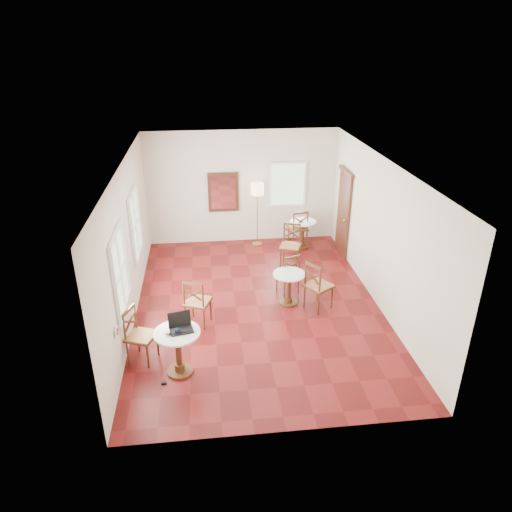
{
  "coord_description": "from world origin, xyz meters",
  "views": [
    {
      "loc": [
        -1.01,
        -8.44,
        5.14
      ],
      "look_at": [
        0.0,
        0.3,
        1.0
      ],
      "focal_mm": 33.05,
      "sensor_mm": 36.0,
      "label": 1
    }
  ],
  "objects_px": {
    "cafe_table_near": "(178,348)",
    "cafe_table_mid": "(289,285)",
    "floor_lamp": "(257,193)",
    "power_adapter": "(164,383)",
    "cafe_table_back": "(303,231)",
    "chair_back_b": "(291,245)",
    "mouse": "(169,334)",
    "chair_near_a": "(197,302)",
    "chair_near_b": "(140,335)",
    "navy_mug": "(177,331)",
    "laptop": "(180,325)",
    "chair_mid_b": "(318,286)",
    "chair_back_a": "(298,228)",
    "chair_mid_a": "(288,273)",
    "water_glass": "(167,335)"
  },
  "relations": [
    {
      "from": "chair_near_b",
      "to": "laptop",
      "type": "bearing_deg",
      "value": -93.94
    },
    {
      "from": "chair_mid_b",
      "to": "navy_mug",
      "type": "height_order",
      "value": "chair_mid_b"
    },
    {
      "from": "chair_back_b",
      "to": "floor_lamp",
      "type": "height_order",
      "value": "floor_lamp"
    },
    {
      "from": "cafe_table_back",
      "to": "laptop",
      "type": "bearing_deg",
      "value": -122.38
    },
    {
      "from": "water_glass",
      "to": "power_adapter",
      "type": "height_order",
      "value": "water_glass"
    },
    {
      "from": "mouse",
      "to": "laptop",
      "type": "bearing_deg",
      "value": 60.27
    },
    {
      "from": "chair_back_a",
      "to": "laptop",
      "type": "height_order",
      "value": "laptop"
    },
    {
      "from": "chair_back_b",
      "to": "mouse",
      "type": "relative_size",
      "value": 9.79
    },
    {
      "from": "chair_near_a",
      "to": "navy_mug",
      "type": "relative_size",
      "value": 9.05
    },
    {
      "from": "water_glass",
      "to": "chair_back_a",
      "type": "bearing_deg",
      "value": 58.46
    },
    {
      "from": "cafe_table_near",
      "to": "chair_near_a",
      "type": "xyz_separation_m",
      "value": [
        0.31,
        1.44,
        0.0
      ]
    },
    {
      "from": "chair_mid_a",
      "to": "floor_lamp",
      "type": "distance_m",
      "value": 2.84
    },
    {
      "from": "power_adapter",
      "to": "chair_near_a",
      "type": "bearing_deg",
      "value": 71.73
    },
    {
      "from": "chair_mid_a",
      "to": "chair_near_b",
      "type": "bearing_deg",
      "value": 14.69
    },
    {
      "from": "cafe_table_near",
      "to": "floor_lamp",
      "type": "xyz_separation_m",
      "value": [
        1.91,
        5.15,
        0.94
      ]
    },
    {
      "from": "mouse",
      "to": "chair_mid_b",
      "type": "bearing_deg",
      "value": 51.33
    },
    {
      "from": "chair_mid_b",
      "to": "power_adapter",
      "type": "relative_size",
      "value": 12.39
    },
    {
      "from": "cafe_table_mid",
      "to": "chair_back_b",
      "type": "xyz_separation_m",
      "value": [
        0.37,
        1.84,
        0.07
      ]
    },
    {
      "from": "cafe_table_near",
      "to": "cafe_table_mid",
      "type": "xyz_separation_m",
      "value": [
        2.2,
        2.0,
        -0.06
      ]
    },
    {
      "from": "mouse",
      "to": "power_adapter",
      "type": "bearing_deg",
      "value": -105.25
    },
    {
      "from": "chair_near_a",
      "to": "laptop",
      "type": "distance_m",
      "value": 1.42
    },
    {
      "from": "cafe_table_back",
      "to": "chair_near_b",
      "type": "height_order",
      "value": "chair_near_b"
    },
    {
      "from": "laptop",
      "to": "chair_mid_b",
      "type": "bearing_deg",
      "value": 19.63
    },
    {
      "from": "chair_mid_a",
      "to": "mouse",
      "type": "xyz_separation_m",
      "value": [
        -2.4,
        -2.58,
        0.37
      ]
    },
    {
      "from": "navy_mug",
      "to": "power_adapter",
      "type": "relative_size",
      "value": 1.3
    },
    {
      "from": "cafe_table_back",
      "to": "power_adapter",
      "type": "height_order",
      "value": "cafe_table_back"
    },
    {
      "from": "floor_lamp",
      "to": "power_adapter",
      "type": "relative_size",
      "value": 19.95
    },
    {
      "from": "cafe_table_back",
      "to": "cafe_table_near",
      "type": "bearing_deg",
      "value": -122.41
    },
    {
      "from": "cafe_table_mid",
      "to": "chair_near_b",
      "type": "relative_size",
      "value": 0.71
    },
    {
      "from": "chair_back_a",
      "to": "chair_back_b",
      "type": "distance_m",
      "value": 1.19
    },
    {
      "from": "mouse",
      "to": "navy_mug",
      "type": "xyz_separation_m",
      "value": [
        0.12,
        0.03,
        0.02
      ]
    },
    {
      "from": "cafe_table_near",
      "to": "chair_near_a",
      "type": "height_order",
      "value": "chair_near_a"
    },
    {
      "from": "chair_back_a",
      "to": "cafe_table_mid",
      "type": "bearing_deg",
      "value": 67.47
    },
    {
      "from": "chair_back_b",
      "to": "chair_near_a",
      "type": "bearing_deg",
      "value": -112.68
    },
    {
      "from": "cafe_table_mid",
      "to": "power_adapter",
      "type": "relative_size",
      "value": 8.31
    },
    {
      "from": "chair_mid_b",
      "to": "floor_lamp",
      "type": "distance_m",
      "value": 3.62
    },
    {
      "from": "laptop",
      "to": "navy_mug",
      "type": "height_order",
      "value": "laptop"
    },
    {
      "from": "cafe_table_back",
      "to": "chair_mid_a",
      "type": "bearing_deg",
      "value": -108.85
    },
    {
      "from": "chair_near_a",
      "to": "mouse",
      "type": "bearing_deg",
      "value": 95.43
    },
    {
      "from": "chair_near_b",
      "to": "chair_back_b",
      "type": "relative_size",
      "value": 0.97
    },
    {
      "from": "chair_mid_a",
      "to": "navy_mug",
      "type": "distance_m",
      "value": 3.44
    },
    {
      "from": "chair_near_a",
      "to": "chair_near_b",
      "type": "bearing_deg",
      "value": 67.16
    },
    {
      "from": "cafe_table_near",
      "to": "water_glass",
      "type": "bearing_deg",
      "value": -136.28
    },
    {
      "from": "chair_mid_a",
      "to": "power_adapter",
      "type": "bearing_deg",
      "value": 27.13
    },
    {
      "from": "cafe_table_near",
      "to": "power_adapter",
      "type": "xyz_separation_m",
      "value": [
        -0.25,
        -0.27,
        -0.48
      ]
    },
    {
      "from": "chair_near_a",
      "to": "chair_back_a",
      "type": "bearing_deg",
      "value": -105.95
    },
    {
      "from": "floor_lamp",
      "to": "mouse",
      "type": "relative_size",
      "value": 16.15
    },
    {
      "from": "navy_mug",
      "to": "chair_mid_a",
      "type": "bearing_deg",
      "value": 48.18
    },
    {
      "from": "chair_near_a",
      "to": "chair_near_b",
      "type": "distance_m",
      "value": 1.4
    },
    {
      "from": "water_glass",
      "to": "power_adapter",
      "type": "bearing_deg",
      "value": -130.16
    }
  ]
}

